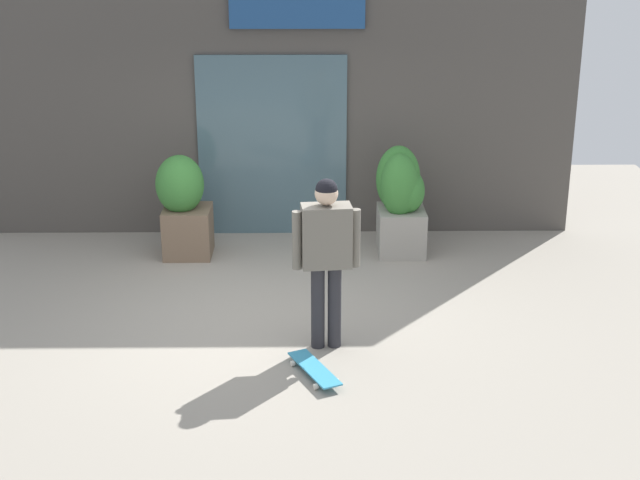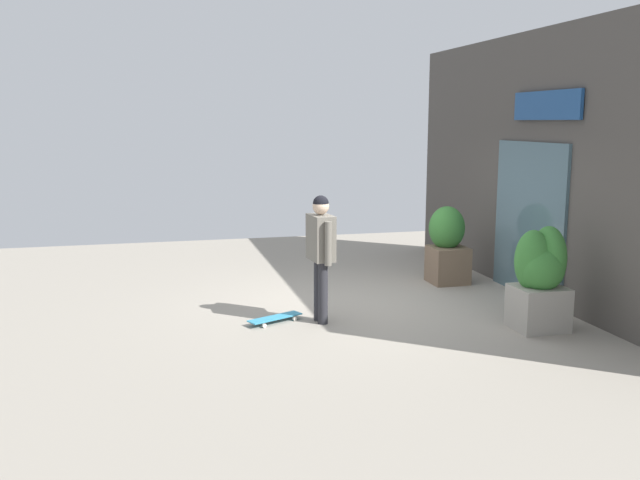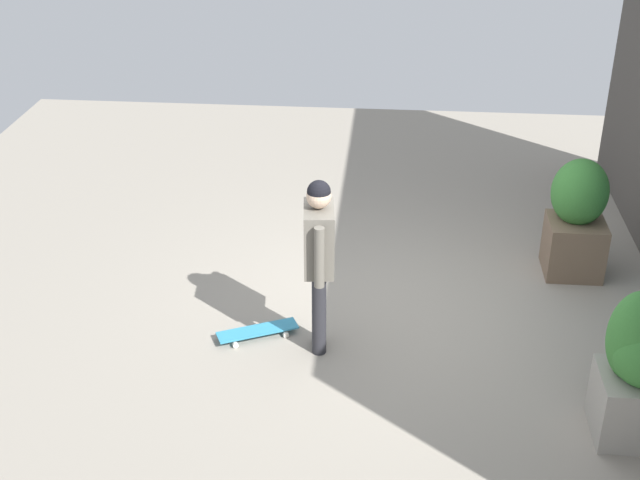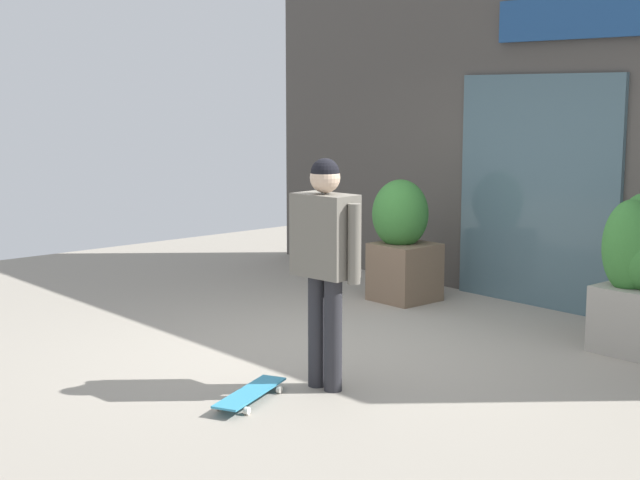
% 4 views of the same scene
% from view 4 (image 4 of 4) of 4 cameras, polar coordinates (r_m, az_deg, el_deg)
% --- Properties ---
extents(ground_plane, '(12.00, 12.00, 0.00)m').
position_cam_4_polar(ground_plane, '(7.84, 1.17, -6.76)').
color(ground_plane, gray).
extents(building_facade, '(7.84, 0.31, 3.93)m').
position_cam_4_polar(building_facade, '(9.62, 13.54, 7.65)').
color(building_facade, '#4C4742').
rests_on(building_facade, ground_plane).
extents(skateboarder, '(0.64, 0.30, 1.68)m').
position_cam_4_polar(skateboarder, '(6.61, 0.31, -0.55)').
color(skateboarder, '#28282D').
rests_on(skateboarder, ground_plane).
extents(skateboard, '(0.50, 0.77, 0.08)m').
position_cam_4_polar(skateboard, '(6.57, -4.31, -9.36)').
color(skateboard, teal).
rests_on(skateboard, ground_plane).
extents(planter_box_left, '(0.60, 0.66, 1.32)m').
position_cam_4_polar(planter_box_left, '(8.11, 19.03, -1.70)').
color(planter_box_left, gray).
rests_on(planter_box_left, ground_plane).
extents(planter_box_right, '(0.64, 0.59, 1.26)m').
position_cam_4_polar(planter_box_right, '(9.62, 5.01, 0.31)').
color(planter_box_right, brown).
rests_on(planter_box_right, ground_plane).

